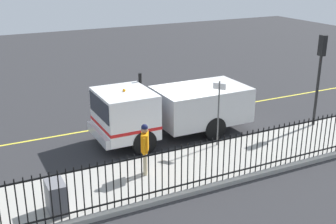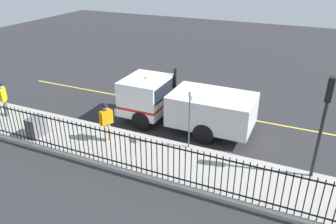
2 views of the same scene
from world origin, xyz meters
name	(u,v)px [view 1 (image 1 of 2)]	position (x,y,z in m)	size (l,w,h in m)	color
ground_plane	(189,133)	(0.00, 0.00, 0.00)	(59.93, 59.93, 0.00)	#2B2B2D
sidewalk_slab	(232,160)	(3.14, 0.00, 0.08)	(2.95, 27.24, 0.16)	#A3A099
lane_marking	(167,117)	(-2.16, 0.00, 0.00)	(0.12, 24.52, 0.01)	yellow
work_truck	(165,108)	(-0.04, -1.12, 1.28)	(2.48, 6.56, 2.56)	white
worker_standing	(145,144)	(2.86, -3.30, 1.25)	(0.59, 0.44, 1.79)	orange
iron_fence	(254,151)	(4.39, 0.00, 0.95)	(0.04, 23.19, 1.57)	black
traffic_light_near	(320,62)	(1.93, 5.13, 2.93)	(0.32, 0.24, 3.91)	black
utility_cabinet	(56,197)	(3.84, -6.50, 0.63)	(0.81, 0.50, 0.94)	slate
traffic_cone	(155,115)	(-1.89, -0.72, 0.31)	(0.43, 0.43, 0.61)	orange
street_sign	(219,106)	(1.89, 0.18, 1.74)	(0.42, 0.32, 2.57)	#4C4C4C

